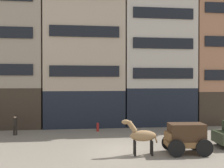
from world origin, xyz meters
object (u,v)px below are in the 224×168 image
at_px(pedestrian_officer, 15,124).
at_px(draft_horse, 142,135).
at_px(fire_hydrant_curbside, 98,127).
at_px(cargo_wagon, 186,136).

bearing_deg(pedestrian_officer, draft_horse, -32.98).
height_order(draft_horse, fire_hydrant_curbside, draft_horse).
xyz_separation_m(cargo_wagon, draft_horse, (-2.95, 0.00, 0.12)).
xyz_separation_m(cargo_wagon, pedestrian_officer, (-12.80, 6.40, -0.17)).
xyz_separation_m(cargo_wagon, fire_hydrant_curbside, (-5.49, 7.18, -0.72)).
xyz_separation_m(draft_horse, fire_hydrant_curbside, (-2.54, 7.18, -0.84)).
distance_m(cargo_wagon, fire_hydrant_curbside, 9.07).
bearing_deg(fire_hydrant_curbside, draft_horse, -70.48).
distance_m(cargo_wagon, pedestrian_officer, 14.31).
distance_m(draft_horse, fire_hydrant_curbside, 7.66).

